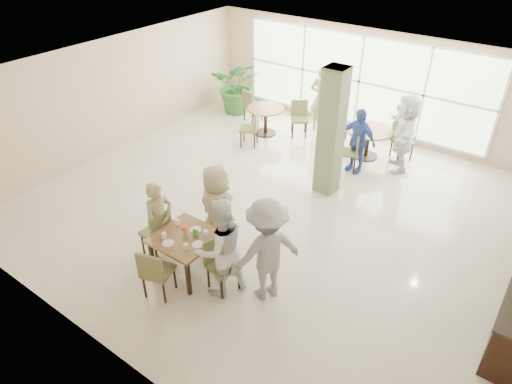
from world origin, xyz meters
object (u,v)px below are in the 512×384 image
Objects in this scene: round_table_right at (368,135)px; adult_standing at (322,99)px; round_table_left at (266,115)px; adult_a at (357,140)px; potted_plant at (238,86)px; teen_standing at (267,250)px; adult_b at (404,133)px; teen_far at (217,208)px; main_table at (186,240)px; teen_left at (160,221)px; teen_right at (220,248)px.

adult_standing reaches higher than round_table_right.
adult_a is (2.90, -0.42, 0.24)m from round_table_left.
potted_plant is 4.60m from adult_a.
round_table_right is 5.46m from teen_standing.
adult_b is at bearing -5.23° from potted_plant.
round_table_left is 1.59m from adult_standing.
teen_standing is 1.16× the size of adult_a.
main_table is at bearing 95.27° from teen_far.
adult_b is (1.61, 4.83, 0.08)m from teen_far.
adult_a is (0.79, 4.12, -0.07)m from teen_far.
potted_plant is 5.28m from adult_b.
potted_plant is (-1.55, 0.78, 0.27)m from round_table_left.
potted_plant is 1.04× the size of adult_a.
adult_b is (0.88, -0.09, 0.35)m from round_table_right.
teen_far is (2.10, -4.53, 0.30)m from round_table_left.
round_table_right is 0.63× the size of adult_standing.
round_table_left is at bearing 23.17° from teen_left.
adult_standing is (-1.00, 6.45, 0.26)m from main_table.
adult_b reaches higher than teen_right.
teen_right is (0.78, -0.83, 0.02)m from teen_far.
teen_right is at bearing -83.94° from teen_left.
main_table is 5.01m from adult_a.
teen_right is 1.12× the size of adult_a.
teen_right reaches higher than adult_a.
teen_right is at bearing 92.30° from adult_standing.
teen_far is (0.65, 0.79, 0.09)m from teen_left.
main_table is 0.85m from teen_far.
teen_far is 0.93× the size of teen_standing.
potted_plant is 0.89× the size of teen_standing.
teen_right is at bearing -54.25° from potted_plant.
teen_right reaches higher than teen_left.
round_table_right is at bearing -93.10° from teen_far.
adult_standing is at bearing -129.27° from teen_standing.
adult_standing is (-2.61, 0.79, -0.01)m from adult_b.
teen_left is (3.00, -6.10, -0.06)m from potted_plant.
round_table_left is at bearing 31.57° from adult_standing.
potted_plant is 0.88× the size of adult_b.
teen_left is at bearing -98.84° from adult_a.
round_table_left is 6.14m from teen_standing.
teen_standing is 5.31m from adult_b.
round_table_left is (-2.10, 5.36, -0.11)m from main_table.
teen_left is 0.89× the size of teen_far.
teen_far is at bearing -98.47° from round_table_right.
main_table is 0.54× the size of adult_b.
teen_standing is (1.42, 0.35, 0.25)m from main_table.
teen_standing is at bearing -26.47° from adult_b.
adult_standing reaches higher than teen_right.
teen_far is 5.71m from adult_standing.
main_table is 0.55× the size of teen_standing.
main_table is 0.99× the size of round_table_left.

